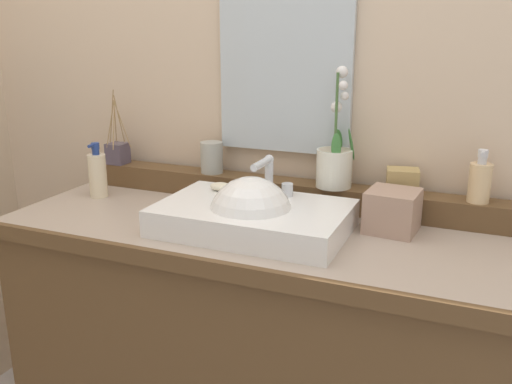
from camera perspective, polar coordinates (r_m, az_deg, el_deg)
wall_back at (r=1.81m, az=4.87°, el=12.50°), size 3.15×0.20×2.50m
vanity_cabinet at (r=1.73m, az=0.07°, el=-16.69°), size 1.42×0.56×0.85m
back_ledge at (r=1.72m, az=2.86°, el=0.03°), size 1.34×0.09×0.07m
sink_basin at (r=1.48m, az=-0.40°, el=-2.68°), size 0.50×0.32×0.26m
soap_bar at (r=1.61m, az=-3.56°, el=0.55°), size 0.07×0.04×0.02m
potted_plant at (r=1.64m, az=8.07°, el=3.24°), size 0.11×0.11×0.35m
soap_dispenser at (r=1.59m, az=21.93°, el=1.04°), size 0.06×0.06×0.14m
tumbler_cup at (r=1.79m, az=-4.55°, el=3.55°), size 0.07×0.07×0.10m
reed_diffuser at (r=1.97m, az=-13.97°, el=3.96°), size 0.09×0.09×0.25m
trinket_box at (r=1.63m, az=14.75°, el=1.13°), size 0.10×0.09×0.07m
lotion_bottle at (r=1.85m, az=-15.90°, el=1.76°), size 0.06×0.06×0.18m
tissue_box at (r=1.52m, az=13.78°, el=-1.90°), size 0.14×0.14×0.11m
mirror at (r=1.71m, az=2.95°, el=12.90°), size 0.42×0.02×0.53m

